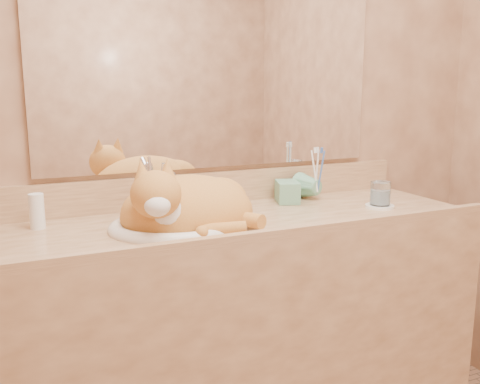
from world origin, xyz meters
name	(u,v)px	position (x,y,z in m)	size (l,w,h in m)	color
wall_back	(214,96)	(0.00, 1.00, 1.25)	(2.40, 0.02, 2.50)	brown
vanity_counter	(245,335)	(0.00, 0.72, 0.42)	(1.60, 0.55, 0.85)	#906340
mirror	(215,57)	(0.00, 0.99, 1.39)	(1.30, 0.02, 0.80)	white
sink_basin	(181,206)	(-0.23, 0.70, 0.92)	(0.45, 0.37, 0.14)	white
faucet	(165,191)	(-0.23, 0.88, 0.93)	(0.04, 0.12, 0.17)	white
cat	(185,205)	(-0.22, 0.70, 0.92)	(0.43, 0.35, 0.24)	#BC712B
soap_dispenser	(291,182)	(0.23, 0.83, 0.94)	(0.08, 0.08, 0.18)	#67A582
toothbrush_cup	(318,189)	(0.37, 0.86, 0.90)	(0.10, 0.10, 0.09)	#67A582
toothbrushes	(318,169)	(0.37, 0.86, 0.98)	(0.03, 0.03, 0.21)	white
saucer	(380,206)	(0.52, 0.67, 0.85)	(0.10, 0.10, 0.01)	white
water_glass	(380,193)	(0.52, 0.67, 0.90)	(0.07, 0.07, 0.09)	white
lotion_bottle	(37,211)	(-0.65, 0.88, 0.91)	(0.05, 0.05, 0.11)	white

